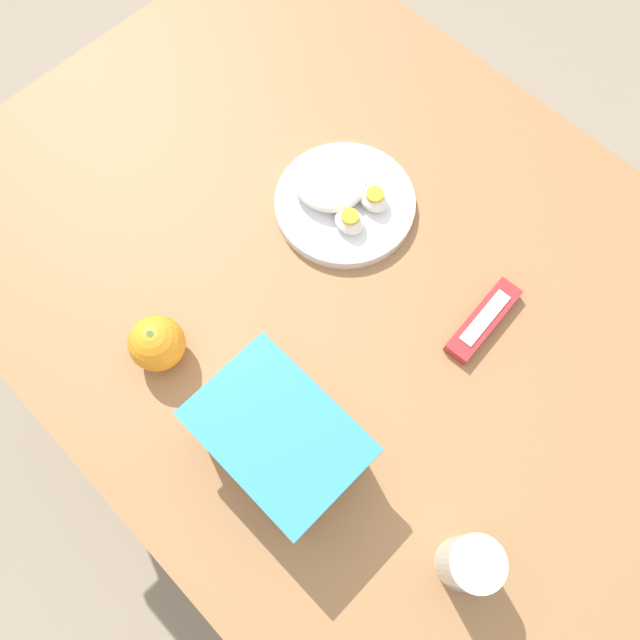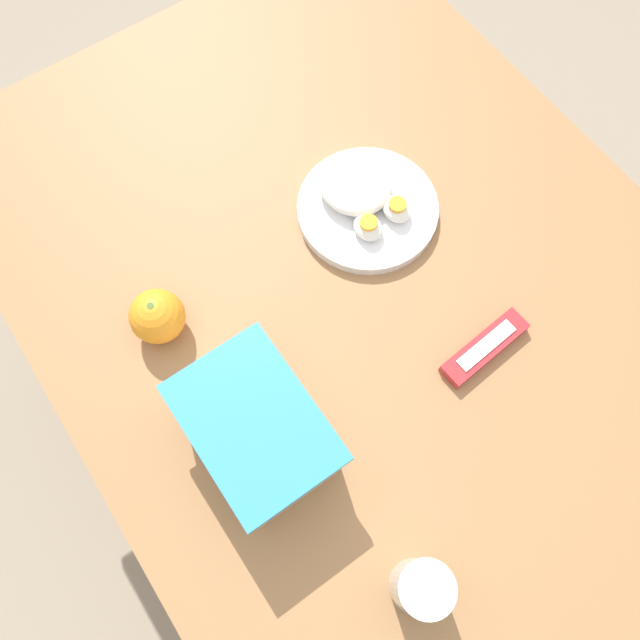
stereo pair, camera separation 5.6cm
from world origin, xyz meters
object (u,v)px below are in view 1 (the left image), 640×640
drinking_glass (469,564)px  food_container (280,441)px  orange_fruit (157,343)px  rice_plate (341,197)px  candy_bar (484,320)px

drinking_glass → food_container: bearing=12.3°
orange_fruit → rice_plate: size_ratio=0.36×
rice_plate → drinking_glass: size_ratio=2.22×
food_container → drinking_glass: (-0.26, -0.06, 0.00)m
orange_fruit → candy_bar: size_ratio=0.54×
candy_bar → rice_plate: bearing=0.3°
orange_fruit → drinking_glass: size_ratio=0.79×
rice_plate → candy_bar: 0.29m
rice_plate → candy_bar: size_ratio=1.52×
food_container → rice_plate: size_ratio=0.95×
food_container → drinking_glass: bearing=-167.7°
food_container → rice_plate: food_container is taller
food_container → candy_bar: food_container is taller
food_container → orange_fruit: (0.22, 0.03, -0.01)m
orange_fruit → rice_plate: orange_fruit is taller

